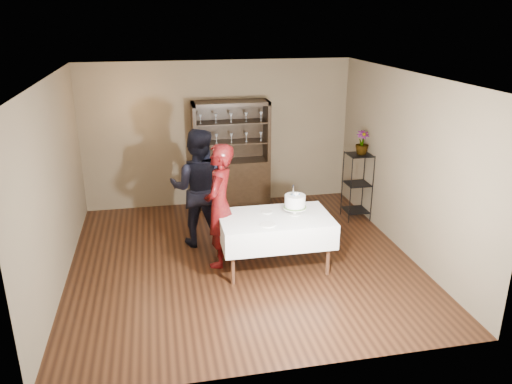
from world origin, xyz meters
TOP-DOWN VIEW (x-y plane):
  - floor at (0.00, 0.00)m, footprint 5.00×5.00m
  - ceiling at (0.00, 0.00)m, footprint 5.00×5.00m
  - back_wall at (0.00, 2.50)m, footprint 5.00×0.02m
  - wall_left at (-2.50, 0.00)m, footprint 0.02×5.00m
  - wall_right at (2.50, 0.00)m, footprint 0.02×5.00m
  - china_hutch at (0.20, 2.25)m, footprint 1.40×0.48m
  - plant_etagere at (2.28, 1.20)m, footprint 0.42×0.42m
  - cake_table at (0.43, -0.29)m, footprint 1.57×0.97m
  - woman at (-0.33, -0.02)m, footprint 0.66×0.78m
  - man at (-0.55, 0.73)m, footprint 1.06×0.92m
  - cake at (0.72, -0.25)m, footprint 0.34×0.34m
  - plate_near at (0.26, -0.55)m, footprint 0.22×0.22m
  - plate_far at (0.35, -0.11)m, footprint 0.21×0.21m
  - potted_plant at (2.32, 1.20)m, footprint 0.24×0.24m

SIDE VIEW (x-z plane):
  - floor at x=0.00m, z-range 0.00..0.00m
  - cake_table at x=0.43m, z-range 0.21..0.99m
  - plant_etagere at x=2.28m, z-range 0.05..1.25m
  - china_hutch at x=0.20m, z-range -0.34..1.66m
  - plate_near at x=0.26m, z-range 0.78..0.80m
  - plate_far at x=0.35m, z-range 0.78..0.80m
  - woman at x=-0.33m, z-range 0.00..1.81m
  - man at x=-0.55m, z-range 0.00..1.87m
  - cake at x=0.72m, z-range 0.74..1.19m
  - back_wall at x=0.00m, z-range 0.00..2.70m
  - wall_left at x=-2.50m, z-range 0.00..2.70m
  - wall_right at x=2.50m, z-range 0.00..2.70m
  - potted_plant at x=2.32m, z-range 1.19..1.60m
  - ceiling at x=0.00m, z-range 2.70..2.70m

